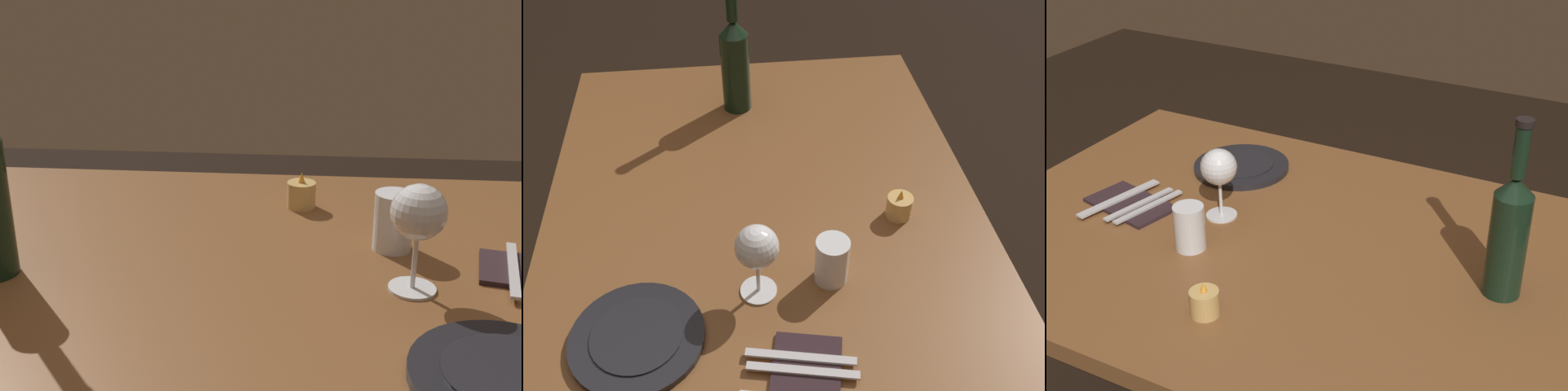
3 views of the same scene
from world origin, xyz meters
TOP-DOWN VIEW (x-y plane):
  - dining_table at (0.00, 0.00)m, footprint 1.30×0.90m
  - wine_glass_left at (0.16, -0.03)m, footprint 0.08×0.08m
  - wine_bottle at (-0.44, -0.03)m, footprint 0.07×0.07m
  - water_tumbler at (0.15, 0.10)m, footprint 0.06×0.06m
  - votive_candle at (-0.00, 0.27)m, footprint 0.05×0.05m
  - dinner_plate at (0.24, -0.24)m, footprint 0.22×0.22m
  - folded_napkin at (0.36, 0.03)m, footprint 0.21×0.15m
  - fork_inner at (0.34, 0.03)m, footprint 0.05×0.18m
  - fork_outer at (0.31, 0.03)m, footprint 0.05×0.18m

SIDE VIEW (x-z plane):
  - dining_table at x=0.00m, z-range 0.28..1.02m
  - folded_napkin at x=0.36m, z-range 0.74..0.75m
  - dinner_plate at x=0.24m, z-range 0.74..0.76m
  - fork_inner at x=0.34m, z-range 0.75..0.75m
  - fork_outer at x=0.31m, z-range 0.75..0.75m
  - votive_candle at x=0.00m, z-range 0.73..0.80m
  - water_tumbler at x=0.15m, z-range 0.74..0.83m
  - wine_glass_left at x=0.16m, z-range 0.77..0.93m
  - wine_bottle at x=-0.44m, z-range 0.70..1.04m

